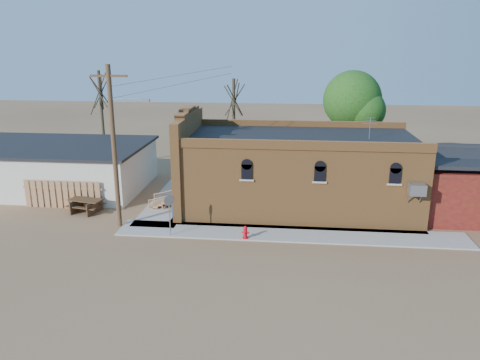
# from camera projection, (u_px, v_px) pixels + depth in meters

# --- Properties ---
(ground) EXTENTS (120.00, 120.00, 0.00)m
(ground) POSITION_uv_depth(u_px,v_px,m) (262.00, 240.00, 24.77)
(ground) COLOR brown
(ground) RESTS_ON ground
(sidewalk_south) EXTENTS (19.00, 2.20, 0.08)m
(sidewalk_south) POSITION_uv_depth(u_px,v_px,m) (290.00, 234.00, 25.47)
(sidewalk_south) COLOR #9E9991
(sidewalk_south) RESTS_ON ground
(sidewalk_west) EXTENTS (2.60, 10.00, 0.08)m
(sidewalk_west) POSITION_uv_depth(u_px,v_px,m) (173.00, 200.00, 31.11)
(sidewalk_west) COLOR #9E9991
(sidewalk_west) RESTS_ON ground
(brick_bar) EXTENTS (16.40, 7.97, 6.30)m
(brick_bar) POSITION_uv_depth(u_px,v_px,m) (294.00, 172.00, 29.20)
(brick_bar) COLOR #A66832
(brick_bar) RESTS_ON ground
(red_shed) EXTENTS (5.40, 6.40, 4.30)m
(red_shed) POSITION_uv_depth(u_px,v_px,m) (458.00, 177.00, 28.26)
(red_shed) COLOR maroon
(red_shed) RESTS_ON ground
(storage_building) EXTENTS (20.40, 8.40, 3.17)m
(storage_building) POSITION_uv_depth(u_px,v_px,m) (7.00, 165.00, 33.84)
(storage_building) COLOR silver
(storage_building) RESTS_ON ground
(wood_fence) EXTENTS (5.20, 0.10, 1.80)m
(wood_fence) POSITION_uv_depth(u_px,v_px,m) (63.00, 194.00, 29.41)
(wood_fence) COLOR #AE774E
(wood_fence) RESTS_ON ground
(utility_pole) EXTENTS (3.12, 0.26, 9.00)m
(utility_pole) POSITION_uv_depth(u_px,v_px,m) (115.00, 144.00, 25.39)
(utility_pole) COLOR #49301D
(utility_pole) RESTS_ON ground
(tree_bare_near) EXTENTS (2.80, 2.80, 7.65)m
(tree_bare_near) POSITION_uv_depth(u_px,v_px,m) (234.00, 99.00, 35.82)
(tree_bare_near) COLOR #453827
(tree_bare_near) RESTS_ON ground
(tree_bare_far) EXTENTS (2.80, 2.80, 8.16)m
(tree_bare_far) POSITION_uv_depth(u_px,v_px,m) (100.00, 91.00, 37.75)
(tree_bare_far) COLOR #453827
(tree_bare_far) RESTS_ON ground
(tree_leafy) EXTENTS (4.40, 4.40, 8.15)m
(tree_leafy) POSITION_uv_depth(u_px,v_px,m) (352.00, 100.00, 35.42)
(tree_leafy) COLOR #453827
(tree_leafy) RESTS_ON ground
(fire_hydrant) EXTENTS (0.40, 0.39, 0.69)m
(fire_hydrant) POSITION_uv_depth(u_px,v_px,m) (245.00, 232.00, 24.73)
(fire_hydrant) COLOR red
(fire_hydrant) RESTS_ON sidewalk_south
(stop_sign) EXTENTS (0.50, 0.45, 2.29)m
(stop_sign) POSITION_uv_depth(u_px,v_px,m) (169.00, 204.00, 24.74)
(stop_sign) COLOR gray
(stop_sign) RESTS_ON sidewalk_south
(trash_barrel) EXTENTS (0.73, 0.73, 0.91)m
(trash_barrel) POSITION_uv_depth(u_px,v_px,m) (176.00, 209.00, 27.95)
(trash_barrel) COLOR navy
(trash_barrel) RESTS_ON sidewalk_west
(picnic_table) EXTENTS (2.31, 1.92, 0.85)m
(picnic_table) POSITION_uv_depth(u_px,v_px,m) (86.00, 204.00, 28.76)
(picnic_table) COLOR #462F1C
(picnic_table) RESTS_ON ground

